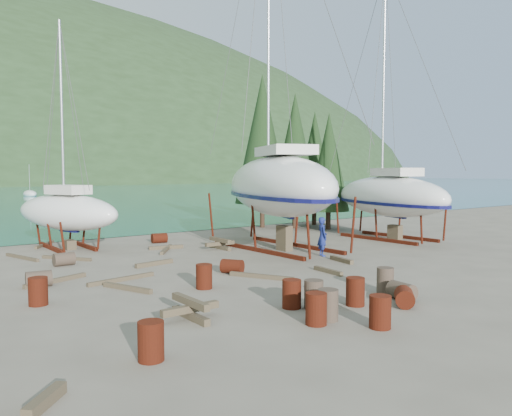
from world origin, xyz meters
TOP-DOWN VIEW (x-y plane):
  - ground at (0.00, 0.00)m, footprint 600.00×600.00m
  - far_house_right at (30.00, 190.00)m, footprint 6.60×5.60m
  - cypress_near_right at (12.50, 12.00)m, footprint 3.60×3.60m
  - cypress_mid_right at (14.00, 10.00)m, footprint 3.06×3.06m
  - cypress_back_left at (11.00, 14.00)m, footprint 4.14×4.14m
  - cypress_far_right at (15.50, 13.00)m, footprint 3.24×3.24m
  - moored_boat_mid at (10.00, 80.00)m, footprint 2.00×5.00m
  - large_sailboat_near at (4.88, 5.04)m, footprint 9.01×14.20m
  - large_sailboat_far at (13.00, 3.85)m, footprint 6.13×10.98m
  - small_sailboat_shore at (-4.05, 12.21)m, footprint 4.91×8.09m
  - worker at (5.23, 1.90)m, footprint 0.71×0.84m
  - drum_0 at (-7.71, -5.71)m, footprint 0.58×0.58m
  - drum_1 at (1.08, -5.84)m, footprint 0.71×0.96m
  - drum_3 at (-1.87, -7.30)m, footprint 0.58×0.58m
  - drum_4 at (0.91, 11.06)m, footprint 0.97×0.73m
  - drum_5 at (-1.92, -4.85)m, footprint 0.58×0.58m
  - drum_6 at (-0.82, 1.06)m, footprint 0.96×1.05m
  - drum_7 at (-0.64, -5.37)m, footprint 0.58×0.58m
  - drum_8 at (-8.45, 0.69)m, footprint 0.58×0.58m
  - drum_9 at (-5.76, 7.07)m, footprint 0.89×0.59m
  - drum_10 at (-2.40, -4.38)m, footprint 0.58×0.58m
  - drum_12 at (0.49, -6.37)m, footprint 1.05×1.01m
  - drum_13 at (-3.00, -6.05)m, footprint 0.58×0.58m
  - drum_14 at (-3.16, -0.55)m, footprint 0.58×0.58m
  - drum_15 at (-7.76, 3.36)m, footprint 0.96×0.71m
  - drum_16 at (-2.45, -5.96)m, footprint 0.58×0.58m
  - drum_17 at (1.44, -4.90)m, footprint 0.58×0.58m
  - timber_0 at (-6.84, 10.11)m, footprint 0.89×2.83m
  - timber_1 at (4.73, 0.14)m, footprint 0.51×1.60m
  - timber_5 at (-0.47, -0.44)m, footprint 1.41×2.48m
  - timber_6 at (0.12, 8.67)m, footprint 1.85×0.68m
  - timber_7 at (2.37, -1.29)m, footprint 0.35×1.69m
  - timber_8 at (-2.56, 4.63)m, footprint 1.93×0.48m
  - timber_9 at (-4.78, 13.98)m, footprint 1.61×2.20m
  - timber_10 at (-0.20, 8.06)m, footprint 1.78×2.29m
  - timber_11 at (-5.01, 2.43)m, footprint 2.82×0.60m
  - timber_12 at (-5.44, 0.89)m, footprint 0.96×2.17m
  - timber_13 at (-10.15, -6.54)m, footprint 0.96×0.98m
  - timber_15 at (-5.22, 8.54)m, footprint 1.66×2.39m
  - timber_17 at (-7.07, 3.70)m, footprint 2.52×1.05m
  - timber_pile_fore at (-5.44, -3.51)m, footprint 1.80×1.80m
  - timber_pile_aft at (2.43, 6.88)m, footprint 1.80×1.80m

SIDE VIEW (x-z plane):
  - ground at x=0.00m, z-range 0.00..0.00m
  - timber_0 at x=-6.84m, z-range 0.00..0.14m
  - timber_15 at x=-5.22m, z-range 0.00..0.15m
  - timber_9 at x=-4.78m, z-range 0.00..0.15m
  - timber_11 at x=-5.01m, z-range 0.00..0.15m
  - timber_5 at x=-0.47m, z-range 0.00..0.16m
  - timber_17 at x=-7.07m, z-range 0.00..0.16m
  - timber_10 at x=-0.20m, z-range 0.00..0.16m
  - timber_12 at x=-5.44m, z-range 0.00..0.17m
  - timber_7 at x=2.37m, z-range 0.00..0.17m
  - timber_8 at x=-2.56m, z-range 0.00..0.19m
  - timber_6 at x=0.12m, z-range 0.00..0.19m
  - timber_1 at x=4.73m, z-range 0.00..0.19m
  - timber_13 at x=-10.15m, z-range 0.00..0.22m
  - drum_1 at x=1.08m, z-range 0.00..0.58m
  - drum_4 at x=0.91m, z-range 0.00..0.58m
  - drum_6 at x=-0.82m, z-range 0.00..0.58m
  - drum_9 at x=-5.76m, z-range 0.00..0.58m
  - drum_12 at x=0.49m, z-range 0.00..0.58m
  - drum_15 at x=-7.76m, z-range 0.00..0.58m
  - timber_pile_fore at x=-5.44m, z-range 0.00..0.60m
  - timber_pile_aft at x=2.43m, z-range 0.00..0.60m
  - moored_boat_mid at x=10.00m, z-range -2.64..3.41m
  - drum_0 at x=-7.71m, z-range 0.00..0.88m
  - drum_3 at x=-1.87m, z-range 0.00..0.88m
  - drum_5 at x=-1.92m, z-range 0.00..0.88m
  - drum_7 at x=-0.64m, z-range 0.00..0.88m
  - drum_8 at x=-8.45m, z-range 0.00..0.88m
  - drum_10 at x=-2.40m, z-range 0.00..0.88m
  - drum_13 at x=-3.00m, z-range 0.00..0.88m
  - drum_14 at x=-3.16m, z-range 0.00..0.88m
  - drum_16 at x=-2.45m, z-range 0.00..0.88m
  - drum_17 at x=1.44m, z-range 0.00..0.88m
  - worker at x=5.23m, z-range 0.00..1.94m
  - small_sailboat_shore at x=-4.05m, z-range -4.14..8.21m
  - large_sailboat_far at x=13.00m, z-range -5.61..11.07m
  - far_house_right at x=30.00m, z-range 0.12..5.72m
  - large_sailboat_near at x=4.88m, z-range -7.33..14.27m
  - cypress_mid_right at x=14.00m, z-range 0.67..9.17m
  - cypress_far_right at x=15.50m, z-range 0.71..9.71m
  - cypress_near_right at x=12.50m, z-range 0.79..10.79m
  - cypress_back_left at x=11.00m, z-range 0.91..12.41m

